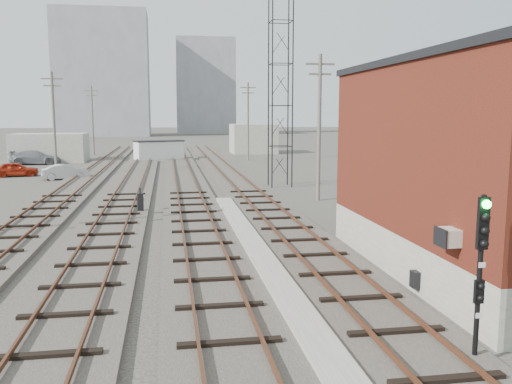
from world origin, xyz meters
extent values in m
plane|color=#282621|center=(0.00, 60.00, 0.00)|extent=(320.00, 320.00, 0.00)
cube|color=#332D28|center=(2.50, 39.00, 0.10)|extent=(3.20, 90.00, 0.20)
cube|color=#4C2816|center=(1.78, 39.00, 0.33)|extent=(0.07, 90.00, 0.12)
cube|color=#4C2816|center=(3.22, 39.00, 0.33)|extent=(0.07, 90.00, 0.12)
cube|color=#332D28|center=(-1.50, 39.00, 0.10)|extent=(3.20, 90.00, 0.20)
cube|color=#4C2816|center=(-2.22, 39.00, 0.33)|extent=(0.07, 90.00, 0.12)
cube|color=#4C2816|center=(-0.78, 39.00, 0.33)|extent=(0.07, 90.00, 0.12)
cube|color=#332D28|center=(-5.50, 39.00, 0.10)|extent=(3.20, 90.00, 0.20)
cube|color=#4C2816|center=(-6.22, 39.00, 0.33)|extent=(0.07, 90.00, 0.12)
cube|color=#4C2816|center=(-4.78, 39.00, 0.33)|extent=(0.07, 90.00, 0.12)
cube|color=#332D28|center=(-9.50, 39.00, 0.10)|extent=(3.20, 90.00, 0.20)
cube|color=#4C2816|center=(-10.22, 39.00, 0.33)|extent=(0.07, 90.00, 0.12)
cube|color=#4C2816|center=(-8.78, 39.00, 0.33)|extent=(0.07, 90.00, 0.12)
cube|color=gray|center=(0.50, 14.00, 0.13)|extent=(0.90, 28.00, 0.26)
cube|color=gray|center=(7.50, 12.00, 0.75)|extent=(6.00, 12.00, 1.50)
cube|color=#5C2215|center=(7.50, 12.00, 4.25)|extent=(6.00, 12.00, 5.50)
cube|color=black|center=(7.50, 12.00, 7.10)|extent=(6.20, 12.20, 0.25)
cube|color=beige|center=(4.28, 8.00, 2.25)|extent=(0.45, 0.62, 0.45)
cube|color=black|center=(4.40, 10.00, 0.50)|extent=(0.20, 0.35, 0.50)
cylinder|color=black|center=(4.75, 34.25, 7.50)|extent=(0.10, 0.10, 15.00)
cylinder|color=black|center=(6.25, 34.25, 7.50)|extent=(0.10, 0.10, 15.00)
cylinder|color=black|center=(4.75, 35.75, 7.50)|extent=(0.10, 0.10, 15.00)
cylinder|color=black|center=(6.25, 35.75, 7.50)|extent=(0.10, 0.10, 15.00)
cylinder|color=#595147|center=(-12.50, 45.00, 4.50)|extent=(0.24, 0.24, 9.00)
cube|color=#595147|center=(-12.50, 45.00, 8.40)|extent=(1.80, 0.12, 0.12)
cube|color=#595147|center=(-12.50, 45.00, 7.80)|extent=(1.40, 0.12, 0.12)
cylinder|color=#595147|center=(-12.50, 70.00, 4.50)|extent=(0.24, 0.24, 9.00)
cube|color=#595147|center=(-12.50, 70.00, 8.40)|extent=(1.80, 0.12, 0.12)
cube|color=#595147|center=(-12.50, 70.00, 7.80)|extent=(1.40, 0.12, 0.12)
cylinder|color=#595147|center=(6.50, 28.00, 4.50)|extent=(0.24, 0.24, 9.00)
cube|color=#595147|center=(6.50, 28.00, 8.40)|extent=(1.80, 0.12, 0.12)
cube|color=#595147|center=(6.50, 28.00, 7.80)|extent=(1.40, 0.12, 0.12)
cylinder|color=#595147|center=(6.50, 58.00, 4.50)|extent=(0.24, 0.24, 9.00)
cube|color=#595147|center=(6.50, 58.00, 8.40)|extent=(1.80, 0.12, 0.12)
cube|color=#595147|center=(6.50, 58.00, 7.80)|extent=(1.40, 0.12, 0.12)
cube|color=gray|center=(-18.00, 135.00, 15.00)|extent=(22.00, 14.00, 30.00)
cube|color=gray|center=(8.00, 150.00, 13.00)|extent=(16.00, 12.00, 26.00)
cube|color=gray|center=(-16.00, 60.00, 1.60)|extent=(8.00, 5.00, 3.20)
cube|color=gray|center=(9.00, 70.00, 2.00)|extent=(6.00, 6.00, 4.00)
cube|color=gray|center=(3.70, 5.61, 0.05)|extent=(0.40, 0.40, 0.10)
cylinder|color=black|center=(3.70, 5.61, 1.86)|extent=(0.11, 0.11, 3.72)
cube|color=black|center=(3.70, 5.59, 3.11)|extent=(0.24, 0.10, 1.12)
sphere|color=#0CE533|center=(3.70, 5.50, 3.53)|extent=(0.19, 0.19, 0.19)
sphere|color=black|center=(3.70, 5.50, 3.25)|extent=(0.19, 0.19, 0.19)
sphere|color=black|center=(3.70, 5.50, 2.97)|extent=(0.19, 0.19, 0.19)
sphere|color=black|center=(3.70, 5.50, 2.70)|extent=(0.19, 0.19, 0.19)
cube|color=black|center=(3.70, 5.59, 1.63)|extent=(0.20, 0.09, 0.51)
cube|color=white|center=(3.70, 5.53, 2.23)|extent=(0.15, 0.02, 0.11)
cube|color=white|center=(3.70, 5.53, 1.12)|extent=(0.15, 0.02, 0.11)
cube|color=black|center=(-4.32, 24.91, 0.62)|extent=(0.37, 0.37, 1.04)
cylinder|color=black|center=(-4.32, 24.91, 1.30)|extent=(0.08, 0.08, 0.31)
cube|color=silver|center=(-3.79, 59.40, 1.13)|extent=(5.84, 3.89, 2.25)
cube|color=black|center=(-3.79, 59.40, 2.30)|extent=(6.07, 4.12, 0.11)
imported|color=#99200D|center=(-15.87, 44.93, 0.64)|extent=(3.97, 2.25, 1.27)
imported|color=#A7A9AF|center=(-11.23, 42.15, 0.62)|extent=(4.00, 2.30, 1.25)
imported|color=gray|center=(-16.90, 56.63, 0.75)|extent=(5.23, 2.19, 1.51)
camera|label=1|loc=(-2.80, -4.62, 5.38)|focal=38.00mm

